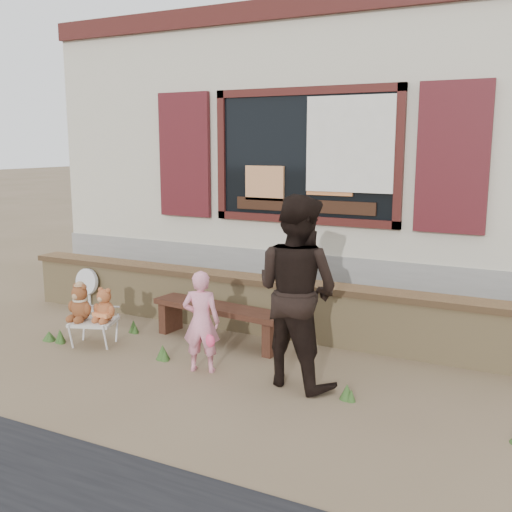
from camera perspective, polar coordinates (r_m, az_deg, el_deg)
The scene contains 11 objects.
ground at distance 6.30m, azimuth -2.51°, elevation -9.88°, with size 80.00×80.00×0.00m, color brown.
shopfront at distance 10.05m, azimuth 10.24°, elevation 9.30°, with size 8.04×5.13×4.00m.
brick_wall at distance 7.04m, azimuth 1.48°, elevation -4.73°, with size 7.10×0.36×0.67m.
bench at distance 6.77m, azimuth -3.55°, elevation -5.66°, with size 1.69×0.54×0.42m.
folding_chair at distance 6.91m, azimuth -15.19°, elevation -6.13°, with size 0.57×0.54×0.28m.
teddy_bear_left at distance 6.91m, azimuth -16.37°, elevation -4.18°, with size 0.31×0.27×0.42m, color brown, non-canonical shape.
teddy_bear_right at distance 6.80m, azimuth -14.19°, elevation -4.45°, with size 0.28×0.24×0.38m, color brown, non-canonical shape.
child at distance 5.89m, azimuth -5.24°, elevation -6.22°, with size 0.37×0.24×1.01m, color pink.
adult at distance 5.49m, azimuth 3.92°, elevation -3.34°, with size 0.86×0.67×1.77m, color black.
fan_left at distance 8.34m, azimuth -15.62°, elevation -3.06°, with size 0.36×0.24×0.58m.
grass_tufts at distance 6.20m, azimuth -6.25°, elevation -9.64°, with size 5.12×0.97×0.16m.
Camera 1 is at (2.92, -5.13, 2.22)m, focal length 42.00 mm.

